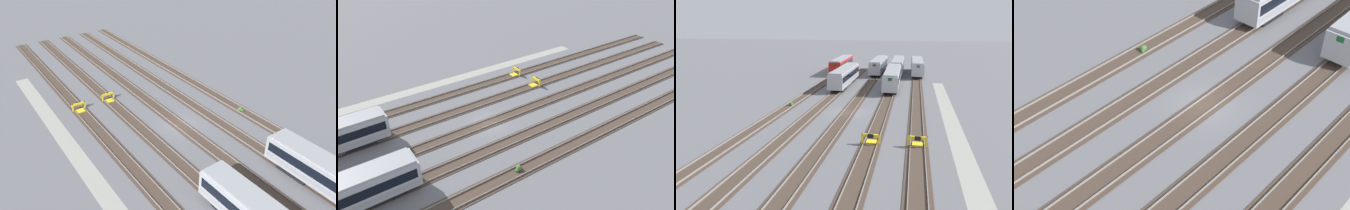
% 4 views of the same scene
% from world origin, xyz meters
% --- Properties ---
extents(ground_plane, '(400.00, 400.00, 0.00)m').
position_xyz_m(ground_plane, '(0.00, 0.00, 0.00)').
color(ground_plane, slate).
extents(service_walkway, '(54.00, 2.00, 0.01)m').
position_xyz_m(service_walkway, '(0.00, -13.94, 0.00)').
color(service_walkway, '#9E9E93').
rests_on(service_walkway, ground).
extents(rail_track_nearest, '(90.00, 2.23, 0.21)m').
position_xyz_m(rail_track_nearest, '(0.00, -9.61, 0.04)').
color(rail_track_nearest, '#47382D').
rests_on(rail_track_nearest, ground).
extents(rail_track_near_inner, '(90.00, 2.24, 0.21)m').
position_xyz_m(rail_track_near_inner, '(0.00, -4.81, 0.04)').
color(rail_track_near_inner, '#47382D').
rests_on(rail_track_near_inner, ground).
extents(rail_track_middle, '(90.00, 2.24, 0.21)m').
position_xyz_m(rail_track_middle, '(0.00, 0.00, 0.04)').
color(rail_track_middle, '#47382D').
rests_on(rail_track_middle, ground).
extents(rail_track_far_inner, '(90.00, 2.23, 0.21)m').
position_xyz_m(rail_track_far_inner, '(0.00, 4.81, 0.04)').
color(rail_track_far_inner, '#47382D').
rests_on(rail_track_far_inner, ground).
extents(rail_track_farthest, '(90.00, 2.23, 0.21)m').
position_xyz_m(rail_track_farthest, '(0.00, 9.61, 0.04)').
color(rail_track_farthest, '#47382D').
rests_on(rail_track_farthest, ground).
extents(bumper_stop_nearest_track, '(1.35, 2.00, 1.22)m').
position_xyz_m(bumper_stop_nearest_track, '(-11.41, -9.62, 0.51)').
color(bumper_stop_nearest_track, yellow).
rests_on(bumper_stop_nearest_track, ground).
extents(bumper_stop_near_inner_track, '(1.37, 2.01, 1.22)m').
position_xyz_m(bumper_stop_near_inner_track, '(-11.70, -4.81, 0.51)').
color(bumper_stop_near_inner_track, yellow).
rests_on(bumper_stop_near_inner_track, ground).
extents(weed_clump, '(0.92, 0.70, 0.64)m').
position_xyz_m(weed_clump, '(2.07, 9.42, 0.24)').
color(weed_clump, '#427033').
rests_on(weed_clump, ground).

